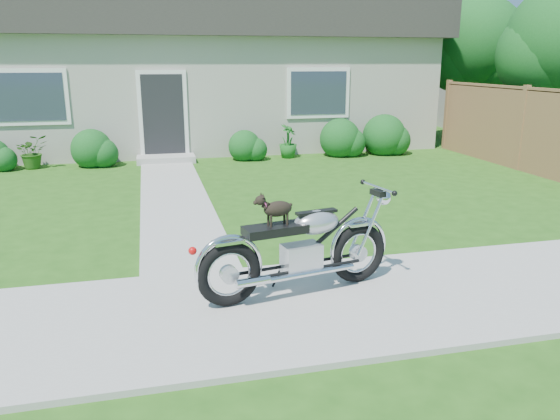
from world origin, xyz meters
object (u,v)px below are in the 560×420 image
at_px(potted_plant_right, 288,141).
at_px(motorcycle_with_dog, 301,248).
at_px(house, 209,69).
at_px(fence, 522,129).
at_px(tree_far, 482,49).
at_px(potted_plant_left, 32,152).

relative_size(potted_plant_right, motorcycle_with_dog, 0.39).
height_order(house, potted_plant_right, house).
height_order(fence, motorcycle_with_dog, fence).
distance_m(fence, tree_far, 5.19).
height_order(fence, potted_plant_left, fence).
height_order(tree_far, potted_plant_left, tree_far).
relative_size(house, potted_plant_right, 14.81).
xyz_separation_m(house, fence, (6.30, -6.24, -1.22)).
relative_size(potted_plant_left, potted_plant_right, 0.92).
xyz_separation_m(house, potted_plant_left, (-4.51, -3.44, -1.77)).
bearing_deg(fence, tree_far, 68.98).
bearing_deg(potted_plant_right, potted_plant_left, 180.00).
bearing_deg(fence, motorcycle_with_dog, -140.72).
distance_m(house, potted_plant_left, 5.94).
distance_m(fence, potted_plant_right, 5.51).
relative_size(house, tree_far, 2.93).
relative_size(house, fence, 1.90).
relative_size(potted_plant_left, motorcycle_with_dog, 0.35).
xyz_separation_m(tree_far, motorcycle_with_dog, (-8.46, -10.03, -2.22)).
bearing_deg(motorcycle_with_dog, potted_plant_right, 65.68).
distance_m(tree_far, motorcycle_with_dog, 13.31).
distance_m(fence, motorcycle_with_dog, 8.69).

